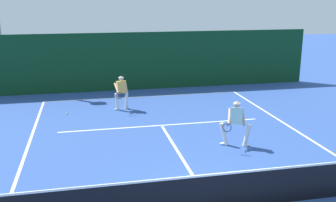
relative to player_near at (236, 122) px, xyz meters
name	(u,v)px	position (x,y,z in m)	size (l,w,h in m)	color
court_line_baseline_far	(144,97)	(-2.04, 7.40, -0.86)	(9.82, 0.10, 0.01)	white
court_line_service	(162,125)	(-2.04, 2.68, -0.86)	(8.01, 0.10, 0.01)	white
court_line_centre	(182,158)	(-2.04, -0.66, -0.86)	(0.10, 6.40, 0.01)	white
tennis_net	(215,192)	(-2.04, -3.86, -0.36)	(10.76, 0.09, 1.07)	#1E4723
player_near	(236,122)	(0.00, 0.00, 0.00)	(1.14, 0.85, 1.58)	silver
player_far	(121,92)	(-3.35, 5.26, -0.02)	(0.71, 0.91, 1.54)	silver
tennis_ball	(67,114)	(-5.78, 5.00, -0.83)	(0.07, 0.07, 0.07)	#D1E033
back_fence_windscreen	(138,61)	(-2.04, 9.09, 0.70)	(19.43, 0.12, 3.12)	#0F391D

